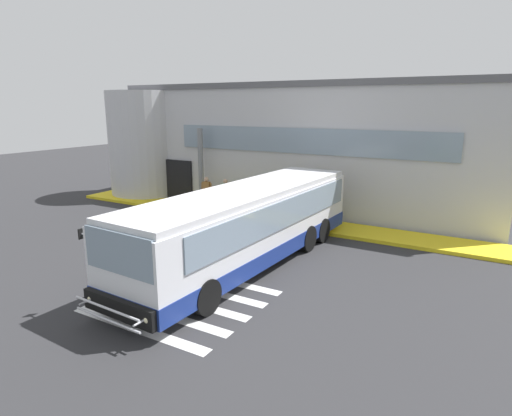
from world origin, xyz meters
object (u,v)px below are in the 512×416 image
Objects in this scene: entry_support_column at (201,167)px; passenger_by_doorway at (226,193)px; safety_bollard_yellow at (256,217)px; passenger_near_column at (207,191)px; bus_main_foreground at (247,227)px.

entry_support_column is 2.38m from passenger_by_doorway.
entry_support_column reaches higher than safety_bollard_yellow.
entry_support_column is 2.46× the size of passenger_by_doorway.
passenger_near_column is 1.20m from passenger_by_doorway.
passenger_by_doorway reaches higher than safety_bollard_yellow.
bus_main_foreground is 6.99× the size of passenger_near_column.
bus_main_foreground is at bearing -63.63° from safety_bollard_yellow.
entry_support_column is 5.13m from safety_bollard_yellow.
passenger_near_column is 1.86× the size of safety_bollard_yellow.
safety_bollard_yellow is at bearing -21.92° from entry_support_column.
passenger_near_column is 3.91m from safety_bollard_yellow.
passenger_near_column is at bearing 162.09° from safety_bollard_yellow.
bus_main_foreground reaches higher than passenger_near_column.
bus_main_foreground reaches higher than passenger_by_doorway.
entry_support_column is at bearing 158.08° from safety_bollard_yellow.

